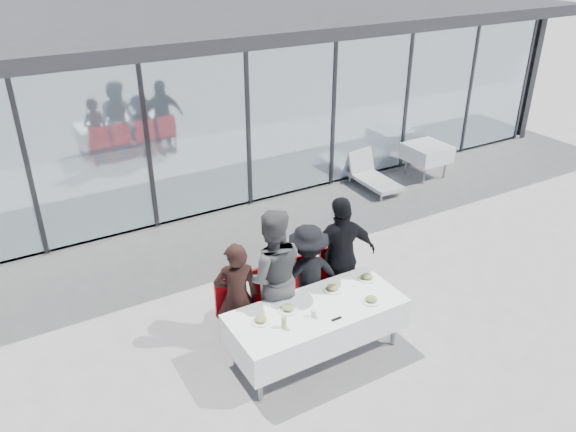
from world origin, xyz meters
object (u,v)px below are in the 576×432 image
object	(u,v)px
diner_chair_d	(336,275)
juice_bottle	(284,323)
diner_chair_c	(304,286)
plate_a	(261,320)
spare_chair_a	(422,140)
diner_chair_a	(235,309)
diner_chair_b	(269,298)
diner_b	(272,276)
diner_c	(308,276)
plate_b	(288,308)
plate_c	(333,288)
dining_table	(317,321)
plate_d	(367,277)
plate_extra	(371,300)
spare_chair_b	(442,132)
folded_eyeglasses	(337,319)
diner_d	(341,256)
spare_table_right	(427,153)
diner_a	(237,297)
lounger	(371,175)

from	to	relation	value
diner_chair_d	juice_bottle	world-z (taller)	diner_chair_d
diner_chair_c	plate_a	size ratio (longest dim) A/B	4.04
juice_bottle	spare_chair_a	size ratio (longest dim) A/B	0.16
diner_chair_a	diner_chair_d	size ratio (longest dim) A/B	1.00
diner_chair_a	diner_chair_b	size ratio (longest dim) A/B	1.00
diner_b	diner_c	world-z (taller)	diner_b
plate_b	plate_c	distance (m)	0.74
dining_table	plate_d	distance (m)	0.99
diner_b	diner_chair_c	size ratio (longest dim) A/B	1.94
spare_chair_a	diner_c	bearing A→B (deg)	-145.34
plate_d	plate_extra	xyz separation A→B (m)	(-0.27, -0.44, 0.00)
spare_chair_a	spare_chair_b	bearing A→B (deg)	13.59
spare_chair_a	diner_chair_a	bearing A→B (deg)	-150.49
diner_b	plate_b	size ratio (longest dim) A/B	7.84
diner_chair_b	plate_c	world-z (taller)	diner_chair_b
diner_c	folded_eyeglasses	bearing A→B (deg)	87.06
diner_b	diner_d	distance (m)	1.10
plate_b	spare_table_right	distance (m)	6.74
plate_extra	folded_eyeglasses	distance (m)	0.59
diner_c	diner_b	bearing A→B (deg)	8.66
diner_c	plate_extra	distance (m)	0.98
diner_chair_a	diner_chair_c	distance (m)	1.07
spare_table_right	diner_chair_a	bearing A→B (deg)	-153.69
folded_eyeglasses	diner_chair_b	bearing A→B (deg)	108.65
plate_a	diner_chair_a	bearing A→B (deg)	94.39
plate_extra	dining_table	bearing A→B (deg)	160.37
juice_bottle	spare_table_right	world-z (taller)	juice_bottle
diner_chair_b	diner_c	xyz separation A→B (m)	(0.56, -0.09, 0.22)
diner_a	spare_table_right	world-z (taller)	diner_a
plate_d	spare_table_right	bearing A→B (deg)	39.13
diner_d	juice_bottle	size ratio (longest dim) A/B	11.84
diner_chair_c	plate_d	xyz separation A→B (m)	(0.66, -0.54, 0.24)
diner_chair_b	spare_chair_a	xyz separation A→B (m)	(6.11, 3.75, 0.00)
diner_c	plate_extra	bearing A→B (deg)	121.98
diner_chair_a	spare_chair_a	distance (m)	7.61
diner_chair_c	dining_table	bearing A→B (deg)	-110.38
folded_eyeglasses	diner_d	bearing A→B (deg)	52.93
diner_chair_c	juice_bottle	distance (m)	1.25
dining_table	spare_table_right	world-z (taller)	dining_table
folded_eyeglasses	diner_a	bearing A→B (deg)	131.64
plate_d	spare_table_right	distance (m)	5.66
dining_table	spare_table_right	bearing A→B (deg)	35.33
diner_chair_b	lounger	xyz separation A→B (m)	(4.22, 3.22, -0.28)
diner_c	diner_a	bearing A→B (deg)	8.66
dining_table	diner_b	bearing A→B (deg)	113.20
diner_c	spare_chair_b	bearing A→B (deg)	-139.07
plate_c	plate_b	bearing A→B (deg)	-173.05
dining_table	plate_b	world-z (taller)	plate_b
plate_b	lounger	world-z (taller)	plate_b
diner_chair_c	spare_chair_b	distance (m)	7.53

